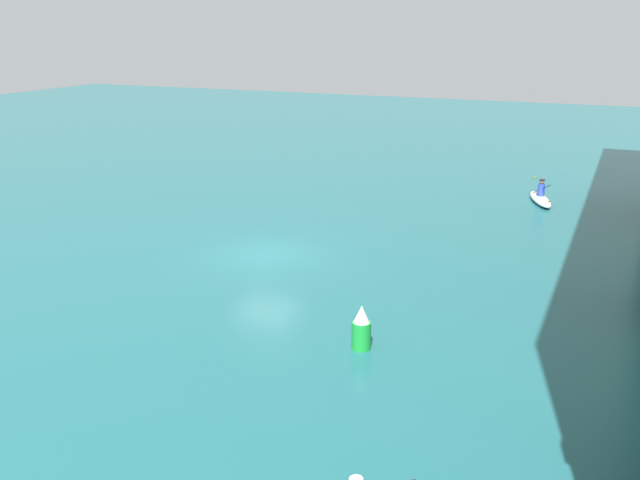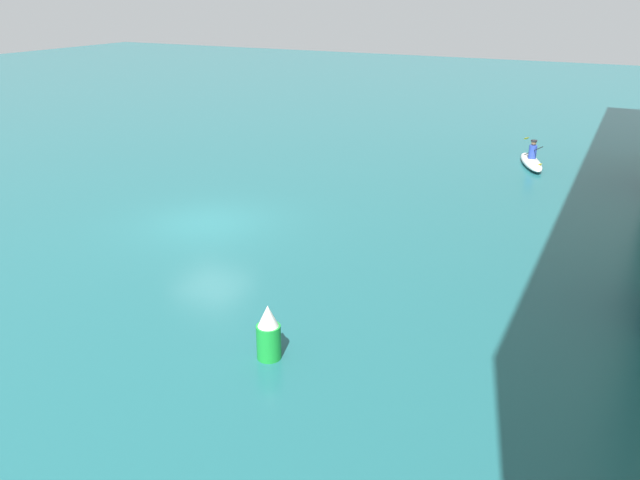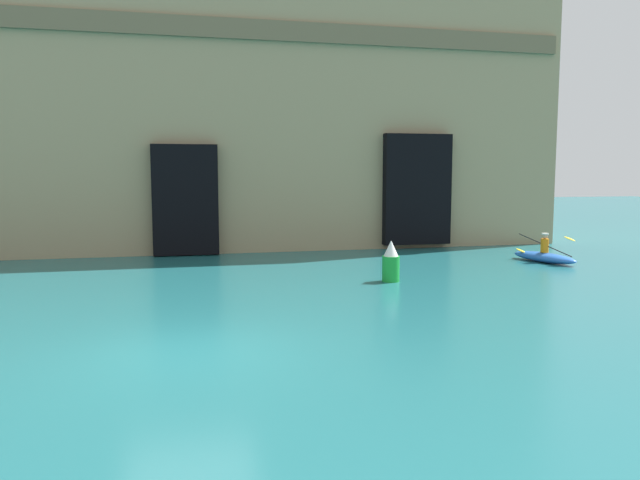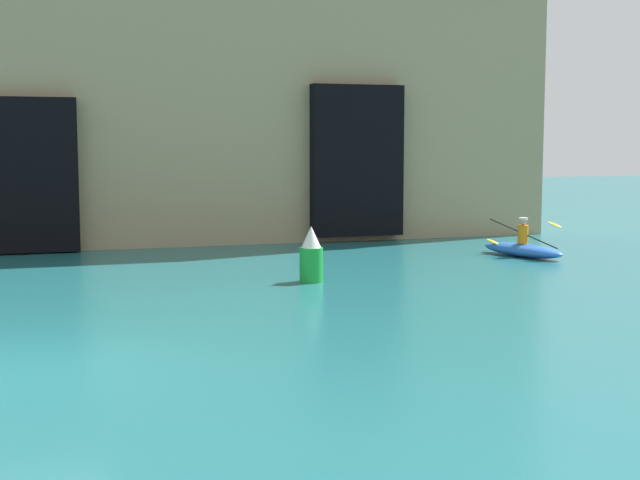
# 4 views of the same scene
# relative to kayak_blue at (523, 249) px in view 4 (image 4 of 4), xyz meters

# --- Properties ---
(ground_plane) EXTENTS (120.00, 120.00, 0.00)m
(ground_plane) POSITION_rel_kayak_blue_xyz_m (-13.25, -8.79, -0.22)
(ground_plane) COLOR #1E6066
(kayak_blue) EXTENTS (1.52, 2.91, 1.09)m
(kayak_blue) POSITION_rel_kayak_blue_xyz_m (0.00, 0.00, 0.00)
(kayak_blue) COLOR blue
(kayak_blue) RESTS_ON ground
(marker_buoy) EXTENTS (0.54, 0.54, 1.28)m
(marker_buoy) POSITION_rel_kayak_blue_xyz_m (-6.97, -2.52, 0.37)
(marker_buoy) COLOR green
(marker_buoy) RESTS_ON ground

